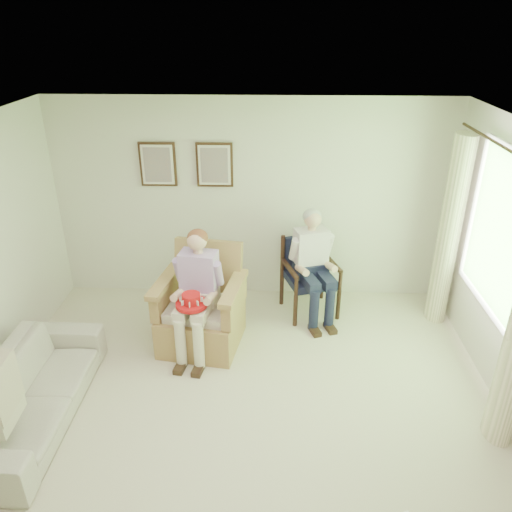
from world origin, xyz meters
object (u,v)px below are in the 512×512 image
wicker_armchair (202,315)px  person_wicker (198,285)px  sofa (30,392)px  red_hat (191,302)px  person_dark (312,258)px  wood_armchair (310,272)px

wicker_armchair → person_wicker: person_wicker is taller
wicker_armchair → person_wicker: (0.00, -0.15, 0.47)m
wicker_armchair → sofa: size_ratio=0.57×
sofa → person_wicker: (1.43, 1.12, 0.54)m
wicker_armchair → sofa: wicker_armchair is taller
red_hat → person_dark: bearing=36.4°
person_wicker → red_hat: 0.22m
person_wicker → red_hat: person_wicker is taller
person_wicker → wicker_armchair: bearing=99.4°
wicker_armchair → sofa: 1.91m
wood_armchair → sofa: wood_armchair is taller
wood_armchair → person_wicker: person_wicker is taller
person_dark → sofa: bearing=-162.6°
wood_armchair → person_dark: 0.31m
person_dark → wicker_armchair: bearing=-171.5°
wood_armchair → person_wicker: size_ratio=0.68×
sofa → person_dark: (2.70, 1.89, 0.50)m
wicker_armchair → red_hat: bearing=-87.6°
wood_armchair → person_dark: size_ratio=0.70×
red_hat → person_wicker: bearing=77.9°
wood_armchair → person_wicker: (-1.27, -0.93, 0.31)m
wood_armchair → person_wicker: 1.61m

